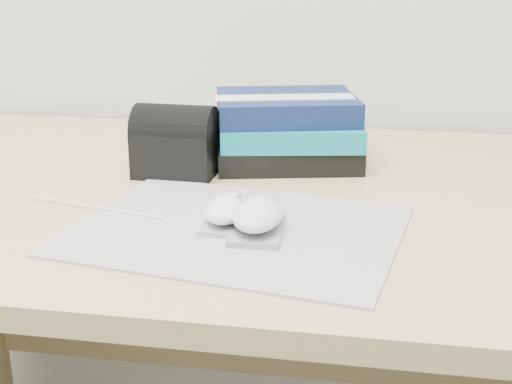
% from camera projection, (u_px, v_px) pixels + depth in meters
% --- Properties ---
extents(desk, '(1.60, 0.80, 0.73)m').
position_uv_depth(desk, '(327.00, 317.00, 1.15)').
color(desk, tan).
rests_on(desk, ground).
extents(mousepad, '(0.44, 0.37, 0.00)m').
position_uv_depth(mousepad, '(237.00, 230.00, 0.88)').
color(mousepad, gray).
rests_on(mousepad, desk).
extents(mouse_rear, '(0.06, 0.10, 0.04)m').
position_uv_depth(mouse_rear, '(227.00, 210.00, 0.89)').
color(mouse_rear, '#A8A8AB').
rests_on(mouse_rear, mousepad).
extents(mouse_front, '(0.07, 0.12, 0.05)m').
position_uv_depth(mouse_front, '(257.00, 216.00, 0.86)').
color(mouse_front, '#979699').
rests_on(mouse_front, mousepad).
extents(usb_cable, '(0.21, 0.06, 0.00)m').
position_uv_depth(usb_cable, '(94.00, 207.00, 0.95)').
color(usb_cable, white).
rests_on(usb_cable, mousepad).
extents(book_stack, '(0.26, 0.23, 0.11)m').
position_uv_depth(book_stack, '(288.00, 130.00, 1.15)').
color(book_stack, black).
rests_on(book_stack, desk).
extents(pouch, '(0.12, 0.09, 0.11)m').
position_uv_depth(pouch, '(176.00, 141.00, 1.08)').
color(pouch, black).
rests_on(pouch, desk).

